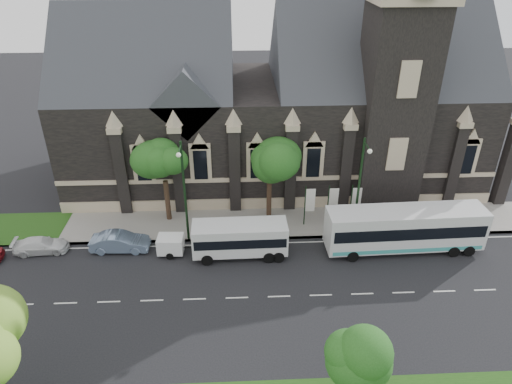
{
  "coord_description": "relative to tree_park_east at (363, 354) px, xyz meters",
  "views": [
    {
      "loc": [
        0.23,
        -24.68,
        22.46
      ],
      "look_at": [
        1.63,
        6.0,
        5.22
      ],
      "focal_mm": 32.14,
      "sensor_mm": 36.0,
      "label": 1
    }
  ],
  "objects": [
    {
      "name": "banner_flag_left",
      "position": [
        0.11,
        18.32,
        -2.24
      ],
      "size": [
        0.9,
        0.1,
        4.0
      ],
      "color": "black",
      "rests_on": "ground"
    },
    {
      "name": "ground",
      "position": [
        -6.18,
        9.32,
        -4.62
      ],
      "size": [
        160.0,
        160.0,
        0.0
      ],
      "primitive_type": "plane",
      "color": "black",
      "rests_on": "ground"
    },
    {
      "name": "tree_walk_right",
      "position": [
        -2.96,
        20.04,
        1.2
      ],
      "size": [
        4.08,
        4.08,
        7.8
      ],
      "color": "black",
      "rests_on": "ground"
    },
    {
      "name": "sedan",
      "position": [
        -15.58,
        15.45,
        -3.84
      ],
      "size": [
        4.75,
        1.78,
        1.55
      ],
      "primitive_type": "imported",
      "rotation": [
        0.0,
        0.0,
        1.54
      ],
      "color": "#758AA9",
      "rests_on": "ground"
    },
    {
      "name": "sidewalk",
      "position": [
        -6.18,
        18.82,
        -4.54
      ],
      "size": [
        80.0,
        5.0,
        0.15
      ],
      "primitive_type": "cube",
      "color": "gray",
      "rests_on": "ground"
    },
    {
      "name": "car_far_white",
      "position": [
        -21.93,
        15.52,
        -4.0
      ],
      "size": [
        4.36,
        2.04,
        1.23
      ],
      "primitive_type": "imported",
      "rotation": [
        0.0,
        0.0,
        1.65
      ],
      "color": "silver",
      "rests_on": "ground"
    },
    {
      "name": "tree_park_east",
      "position": [
        0.0,
        0.0,
        0.0
      ],
      "size": [
        3.4,
        3.4,
        6.28
      ],
      "color": "black",
      "rests_on": "ground"
    },
    {
      "name": "box_trailer",
      "position": [
        -11.41,
        14.78,
        -3.72
      ],
      "size": [
        2.98,
        1.75,
        1.58
      ],
      "rotation": [
        0.0,
        0.0,
        -0.05
      ],
      "color": "white",
      "rests_on": "ground"
    },
    {
      "name": "street_lamp_mid",
      "position": [
        -10.18,
        16.42,
        0.49
      ],
      "size": [
        0.36,
        1.88,
        9.0
      ],
      "color": "black",
      "rests_on": "ground"
    },
    {
      "name": "tour_coach",
      "position": [
        7.35,
        14.56,
        -2.62
      ],
      "size": [
        12.67,
        3.23,
        3.67
      ],
      "rotation": [
        0.0,
        0.0,
        0.03
      ],
      "color": "silver",
      "rests_on": "ground"
    },
    {
      "name": "street_lamp_near",
      "position": [
        3.82,
        16.42,
        0.49
      ],
      "size": [
        0.36,
        1.88,
        9.0
      ],
      "color": "black",
      "rests_on": "ground"
    },
    {
      "name": "tree_walk_left",
      "position": [
        -11.97,
        20.03,
        1.12
      ],
      "size": [
        3.91,
        3.91,
        7.64
      ],
      "color": "black",
      "rests_on": "ground"
    },
    {
      "name": "banner_flag_right",
      "position": [
        4.11,
        18.32,
        -2.24
      ],
      "size": [
        0.9,
        0.1,
        4.0
      ],
      "color": "black",
      "rests_on": "ground"
    },
    {
      "name": "museum",
      "position": [
        -1.06,
        28.1,
        3.55
      ],
      "size": [
        40.0,
        17.7,
        29.9
      ],
      "color": "black",
      "rests_on": "ground"
    },
    {
      "name": "shuttle_bus",
      "position": [
        -5.84,
        14.39,
        -2.96
      ],
      "size": [
        7.48,
        2.74,
        2.87
      ],
      "rotation": [
        0.0,
        0.0,
        0.02
      ],
      "color": "silver",
      "rests_on": "ground"
    },
    {
      "name": "banner_flag_center",
      "position": [
        2.11,
        18.32,
        -2.24
      ],
      "size": [
        0.9,
        0.1,
        4.0
      ],
      "color": "black",
      "rests_on": "ground"
    }
  ]
}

